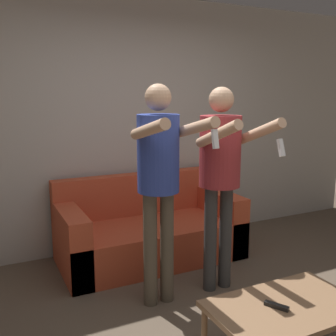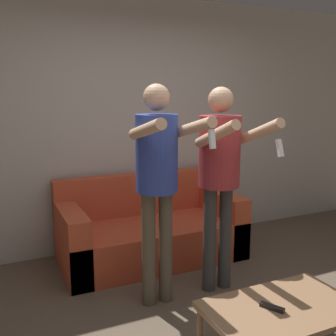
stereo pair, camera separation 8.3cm
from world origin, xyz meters
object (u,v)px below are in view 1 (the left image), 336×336
Objects in this scene: couch at (149,232)px; person_standing_right at (221,165)px; person_standing_left at (159,170)px; remote_on_table at (276,306)px; coffee_table at (286,311)px.

person_standing_right is at bearing -72.29° from couch.
person_standing_left is at bearing -179.94° from person_standing_right.
couch is at bearing 107.71° from person_standing_right.
remote_on_table is at bearing -103.36° from person_standing_right.
couch is 1.89m from coffee_table.
remote_on_table is at bearing 178.30° from coffee_table.
couch is 1.24m from person_standing_left.
person_standing_right reaches higher than coffee_table.
person_standing_right is 11.69× the size of remote_on_table.
person_standing_left is at bearing 107.95° from remote_on_table.
person_standing_left reaches higher than couch.
couch is 1.05× the size of person_standing_right.
remote_on_table is at bearing -88.68° from couch.
person_standing_left reaches higher than person_standing_right.
coffee_table is at bearing -68.17° from person_standing_left.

